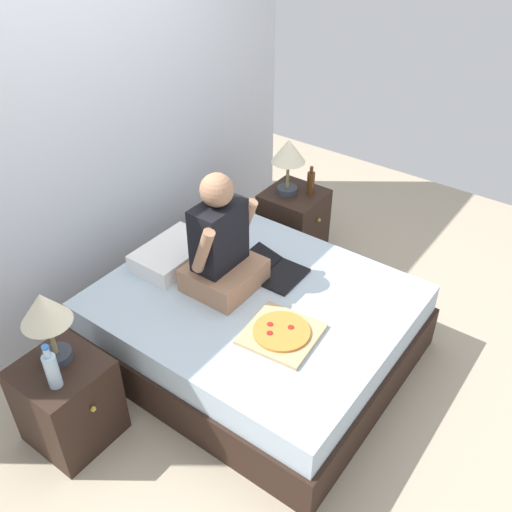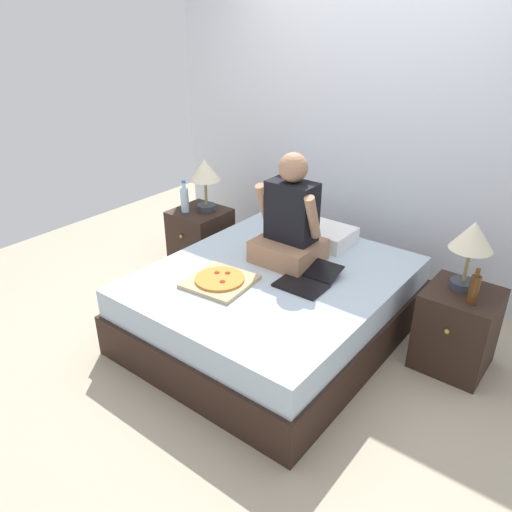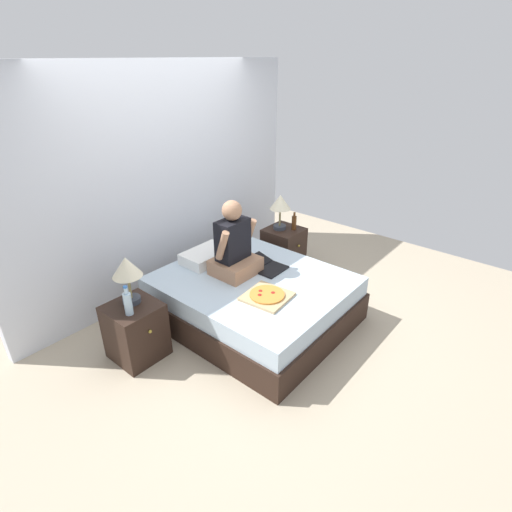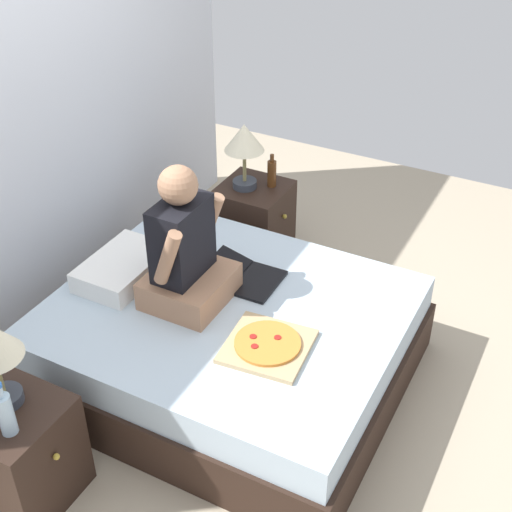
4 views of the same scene
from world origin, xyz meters
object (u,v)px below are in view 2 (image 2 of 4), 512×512
Objects in this scene: pizza_box at (220,281)px; nightstand_right at (457,329)px; bed at (273,304)px; laptop at (306,280)px; beer_bottle at (474,289)px; lamp_on_left_nightstand at (205,174)px; water_bottle at (185,199)px; lamp_on_right_nightstand at (472,241)px; person_seated at (290,223)px; nightstand_left at (201,239)px.

nightstand_right is at bearing 30.50° from pizza_box.
bed is 1.22m from nightstand_right.
nightstand_right is 1.01m from laptop.
beer_bottle is (1.20, 0.35, 0.40)m from bed.
beer_bottle is at bearing -3.74° from lamp_on_left_nightstand.
lamp_on_left_nightstand is at bearing 176.26° from beer_bottle.
bed is 1.36m from lamp_on_left_nightstand.
water_bottle is 0.61× the size of lamp_on_right_nightstand.
beer_bottle is 0.53× the size of pizza_box.
laptop reaches higher than pizza_box.
lamp_on_right_nightstand is at bearing 0.00° from lamp_on_left_nightstand.
pizza_box is (-0.45, -0.36, -0.00)m from laptop.
nightstand_right is 2.37× the size of beer_bottle.
laptop is at bearing -154.20° from nightstand_right.
pizza_box is at bearing -141.40° from laptop.
lamp_on_right_nightstand is 1.17m from person_seated.
bed is 4.11× the size of lamp_on_left_nightstand.
nightstand_left is 1.25× the size of pizza_box.
lamp_on_right_nightstand is at bearing 120.93° from nightstand_right.
lamp_on_left_nightstand is 1.27m from pizza_box.
water_bottle is (-0.08, -0.09, 0.38)m from nightstand_left.
beer_bottle is 1.02m from laptop.
water_bottle reaches higher than pizza_box.
lamp_on_right_nightstand is 1.04m from laptop.
nightstand_right is 0.70× the size of person_seated.
person_seated is at bearing -169.30° from nightstand_right.
beer_bottle is (0.10, -0.15, -0.23)m from lamp_on_right_nightstand.
laptop is (-0.88, -0.43, 0.24)m from nightstand_right.
water_bottle is 0.51× the size of nightstand_right.
water_bottle reaches higher than laptop.
lamp_on_right_nightstand is 1.59m from pizza_box.
bed is 4.23× the size of pizza_box.
pizza_box is at bearing -153.97° from beer_bottle.
laptop is (1.38, -0.43, 0.24)m from nightstand_left.
water_bottle is at bearing -177.80° from nightstand_right.
person_seated is at bearing 143.71° from laptop.
person_seated is (-1.24, -0.12, 0.14)m from beer_bottle.
beer_bottle is at bearing 26.03° from pizza_box.
lamp_on_right_nightstand is at bearing 24.32° from bed.
nightstand_right is 1.29m from person_seated.
bed is at bearing -24.52° from lamp_on_left_nightstand.
bed is 0.37m from laptop.
person_seated reaches higher than lamp_on_left_nightstand.
lamp_on_left_nightstand reaches higher than water_bottle.
person_seated reaches higher than laptop.
beer_bottle is (2.30, -0.15, -0.23)m from lamp_on_left_nightstand.
lamp_on_left_nightstand reaches higher than laptop.
water_bottle is (-1.21, 0.36, 0.41)m from bed.
lamp_on_right_nightstand reaches higher than nightstand_right.
bed is at bearing -158.40° from nightstand_right.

